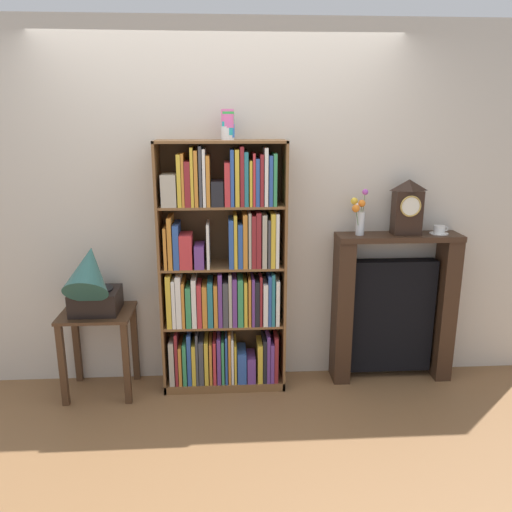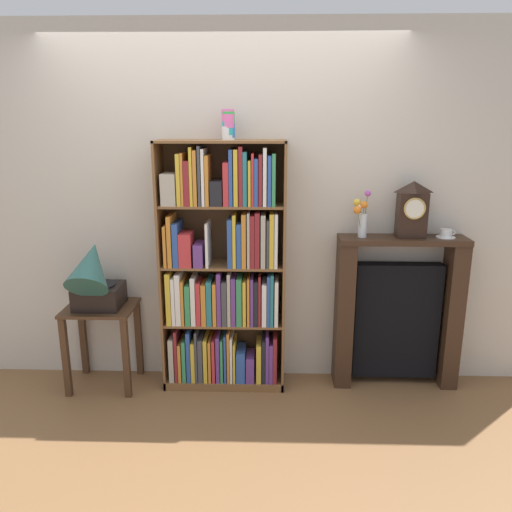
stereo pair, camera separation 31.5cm
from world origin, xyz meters
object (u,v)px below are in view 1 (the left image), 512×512
object	(u,v)px
bookshelf	(224,278)
mantel_clock	(407,207)
side_table_left	(99,334)
flower_vase	(359,214)
cup_stack	(228,125)
fireplace_mantel	(393,308)
gramophone	(91,281)
teacup_with_saucer	(439,230)

from	to	relation	value
bookshelf	mantel_clock	distance (m)	1.40
side_table_left	flower_vase	bearing A→B (deg)	2.57
cup_stack	flower_vase	xyz separation A→B (m)	(0.92, -0.00, -0.61)
fireplace_mantel	flower_vase	bearing A→B (deg)	-175.98
side_table_left	mantel_clock	xyz separation A→B (m)	(2.21, 0.08, 0.88)
cup_stack	mantel_clock	distance (m)	1.39
gramophone	side_table_left	bearing A→B (deg)	90.00
cup_stack	gramophone	xyz separation A→B (m)	(-0.94, -0.16, -1.02)
gramophone	mantel_clock	bearing A→B (deg)	4.18
fireplace_mantel	mantel_clock	bearing A→B (deg)	-24.39
bookshelf	teacup_with_saucer	world-z (taller)	bookshelf
fireplace_mantel	teacup_with_saucer	world-z (taller)	teacup_with_saucer
cup_stack	gramophone	size ratio (longest dim) A/B	0.35
cup_stack	flower_vase	world-z (taller)	cup_stack
bookshelf	gramophone	size ratio (longest dim) A/B	3.17
gramophone	teacup_with_saucer	size ratio (longest dim) A/B	4.24
mantel_clock	fireplace_mantel	bearing A→B (deg)	155.61
mantel_clock	teacup_with_saucer	distance (m)	0.30
fireplace_mantel	mantel_clock	world-z (taller)	mantel_clock
cup_stack	bookshelf	bearing A→B (deg)	-140.58
side_table_left	flower_vase	size ratio (longest dim) A/B	1.89
fireplace_mantel	teacup_with_saucer	size ratio (longest dim) A/B	8.47
cup_stack	side_table_left	bearing A→B (deg)	-174.88
fireplace_mantel	gramophone	bearing A→B (deg)	-175.20
bookshelf	mantel_clock	world-z (taller)	bookshelf
teacup_with_saucer	gramophone	bearing A→B (deg)	-176.18
bookshelf	flower_vase	size ratio (longest dim) A/B	5.45
side_table_left	flower_vase	xyz separation A→B (m)	(1.87, 0.08, 0.83)
bookshelf	mantel_clock	size ratio (longest dim) A/B	4.56
bookshelf	teacup_with_saucer	distance (m)	1.60
bookshelf	cup_stack	bearing A→B (deg)	39.42
side_table_left	fireplace_mantel	bearing A→B (deg)	2.77
teacup_with_saucer	flower_vase	bearing A→B (deg)	-179.67
flower_vase	teacup_with_saucer	xyz separation A→B (m)	(0.59, 0.00, -0.13)
teacup_with_saucer	mantel_clock	bearing A→B (deg)	-179.41
mantel_clock	teacup_with_saucer	xyz separation A→B (m)	(0.25, 0.00, -0.17)
cup_stack	mantel_clock	xyz separation A→B (m)	(1.27, 0.00, -0.57)
fireplace_mantel	mantel_clock	distance (m)	0.78
bookshelf	gramophone	world-z (taller)	bookshelf
gramophone	bookshelf	bearing A→B (deg)	7.85
side_table_left	teacup_with_saucer	size ratio (longest dim) A/B	4.66
bookshelf	teacup_with_saucer	size ratio (longest dim) A/B	13.47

